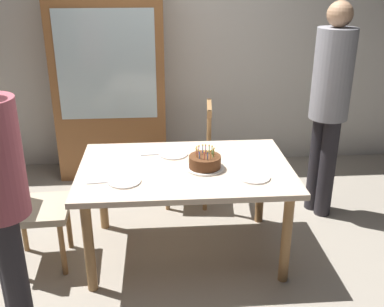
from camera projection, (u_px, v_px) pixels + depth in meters
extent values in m
plane|color=#9E9384|center=(186.00, 251.00, 3.52)|extent=(6.40, 6.40, 0.00)
cube|color=beige|center=(174.00, 46.00, 4.73)|extent=(6.40, 0.10, 2.60)
cube|color=beige|center=(185.00, 169.00, 3.25)|extent=(1.53, 1.01, 0.04)
cylinder|color=#9E7042|center=(89.00, 247.00, 2.97)|extent=(0.07, 0.07, 0.69)
cylinder|color=#9E7042|center=(286.00, 238.00, 3.07)|extent=(0.07, 0.07, 0.69)
cylinder|color=#9E7042|center=(102.00, 191.00, 3.72)|extent=(0.07, 0.07, 0.69)
cylinder|color=#9E7042|center=(261.00, 186.00, 3.81)|extent=(0.07, 0.07, 0.69)
cylinder|color=silver|center=(205.00, 168.00, 3.21)|extent=(0.28, 0.28, 0.01)
cylinder|color=#563019|center=(205.00, 162.00, 3.19)|extent=(0.23, 0.23, 0.08)
cylinder|color=yellow|center=(214.00, 153.00, 3.17)|extent=(0.01, 0.01, 0.05)
sphere|color=#FFC64C|center=(214.00, 148.00, 3.15)|extent=(0.01, 0.01, 0.01)
cylinder|color=#66CC72|center=(212.00, 151.00, 3.20)|extent=(0.01, 0.01, 0.05)
sphere|color=#FFC64C|center=(212.00, 146.00, 3.19)|extent=(0.01, 0.01, 0.01)
cylinder|color=#66CC72|center=(209.00, 150.00, 3.22)|extent=(0.01, 0.01, 0.05)
sphere|color=#FFC64C|center=(209.00, 145.00, 3.20)|extent=(0.01, 0.01, 0.01)
cylinder|color=#D872CC|center=(206.00, 149.00, 3.23)|extent=(0.01, 0.01, 0.05)
sphere|color=#FFC64C|center=(206.00, 145.00, 3.21)|extent=(0.01, 0.01, 0.01)
cylinder|color=#4C7FE5|center=(203.00, 149.00, 3.22)|extent=(0.01, 0.01, 0.05)
sphere|color=#FFC64C|center=(203.00, 145.00, 3.21)|extent=(0.01, 0.01, 0.01)
cylinder|color=#D872CC|center=(199.00, 150.00, 3.21)|extent=(0.01, 0.01, 0.05)
sphere|color=#FFC64C|center=(199.00, 146.00, 3.20)|extent=(0.01, 0.01, 0.01)
cylinder|color=#D872CC|center=(197.00, 151.00, 3.19)|extent=(0.01, 0.01, 0.05)
sphere|color=#FFC64C|center=(197.00, 147.00, 3.18)|extent=(0.01, 0.01, 0.01)
cylinder|color=#F2994C|center=(196.00, 153.00, 3.16)|extent=(0.01, 0.01, 0.05)
sphere|color=#FFC64C|center=(196.00, 149.00, 3.15)|extent=(0.01, 0.01, 0.01)
cylinder|color=#F2994C|center=(197.00, 154.00, 3.14)|extent=(0.01, 0.01, 0.05)
sphere|color=#FFC64C|center=(197.00, 150.00, 3.12)|extent=(0.01, 0.01, 0.01)
cylinder|color=#4C7FE5|center=(200.00, 155.00, 3.12)|extent=(0.01, 0.01, 0.05)
sphere|color=#FFC64C|center=(200.00, 151.00, 3.11)|extent=(0.01, 0.01, 0.01)
cylinder|color=#E54C4C|center=(204.00, 156.00, 3.11)|extent=(0.01, 0.01, 0.05)
sphere|color=#FFC64C|center=(204.00, 151.00, 3.10)|extent=(0.01, 0.01, 0.01)
cylinder|color=#4C7FE5|center=(208.00, 156.00, 3.11)|extent=(0.01, 0.01, 0.05)
sphere|color=#FFC64C|center=(208.00, 151.00, 3.10)|extent=(0.01, 0.01, 0.01)
cylinder|color=#F2994C|center=(211.00, 155.00, 3.12)|extent=(0.01, 0.01, 0.05)
sphere|color=#FFC64C|center=(211.00, 151.00, 3.11)|extent=(0.01, 0.01, 0.01)
cylinder|color=#66CC72|center=(213.00, 154.00, 3.14)|extent=(0.01, 0.01, 0.05)
sphere|color=#FFC64C|center=(213.00, 150.00, 3.13)|extent=(0.01, 0.01, 0.01)
cylinder|color=white|center=(124.00, 181.00, 3.01)|extent=(0.22, 0.22, 0.01)
cylinder|color=white|center=(173.00, 154.00, 3.45)|extent=(0.22, 0.22, 0.01)
cylinder|color=white|center=(254.00, 177.00, 3.07)|extent=(0.22, 0.22, 0.01)
cube|color=silver|center=(100.00, 182.00, 3.00)|extent=(0.18, 0.03, 0.01)
cube|color=silver|center=(153.00, 154.00, 3.45)|extent=(0.18, 0.04, 0.01)
cube|color=tan|center=(187.00, 157.00, 4.12)|extent=(0.48, 0.48, 0.05)
cylinder|color=#9E7042|center=(170.00, 173.00, 4.37)|extent=(0.04, 0.04, 0.42)
cylinder|color=#9E7042|center=(167.00, 188.00, 4.05)|extent=(0.04, 0.04, 0.42)
cylinder|color=#9E7042|center=(205.00, 173.00, 4.36)|extent=(0.04, 0.04, 0.42)
cylinder|color=#9E7042|center=(205.00, 189.00, 4.05)|extent=(0.04, 0.04, 0.42)
cylinder|color=#9E7042|center=(209.00, 125.00, 4.18)|extent=(0.04, 0.04, 0.50)
cylinder|color=#9E7042|center=(209.00, 139.00, 3.85)|extent=(0.04, 0.04, 0.50)
cube|color=#9E7042|center=(209.00, 108.00, 3.93)|extent=(0.08, 0.40, 0.06)
cube|color=tan|center=(38.00, 209.00, 3.22)|extent=(0.46, 0.46, 0.05)
cylinder|color=#9E7042|center=(63.00, 249.00, 3.18)|extent=(0.04, 0.04, 0.42)
cylinder|color=#9E7042|center=(69.00, 224.00, 3.49)|extent=(0.04, 0.04, 0.42)
cylinder|color=#9E7042|center=(13.00, 252.00, 3.14)|extent=(0.04, 0.04, 0.42)
cylinder|color=#9E7042|center=(23.00, 227.00, 3.45)|extent=(0.04, 0.04, 0.42)
cube|color=tan|center=(3.00, 179.00, 3.11)|extent=(0.07, 0.40, 0.50)
cylinder|color=#262328|center=(16.00, 278.00, 2.59)|extent=(0.14, 0.14, 0.79)
cylinder|color=#262328|center=(10.00, 267.00, 2.69)|extent=(0.14, 0.14, 0.79)
cylinder|color=#262328|center=(317.00, 163.00, 4.00)|extent=(0.14, 0.14, 0.89)
cylinder|color=#262328|center=(327.00, 169.00, 3.89)|extent=(0.14, 0.14, 0.89)
cylinder|color=gray|center=(333.00, 74.00, 3.64)|extent=(0.32, 0.32, 0.74)
sphere|color=tan|center=(340.00, 14.00, 3.46)|extent=(0.20, 0.20, 0.20)
cube|color=brown|center=(110.00, 86.00, 4.55)|extent=(1.10, 0.44, 1.90)
cube|color=silver|center=(106.00, 66.00, 4.25)|extent=(0.93, 0.01, 1.04)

